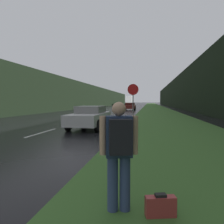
# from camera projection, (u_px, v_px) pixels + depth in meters

# --- Properties ---
(grass_verge) EXTENTS (6.00, 240.00, 0.02)m
(grass_verge) POSITION_uv_depth(u_px,v_px,m) (156.00, 109.00, 40.22)
(grass_verge) COLOR #386028
(grass_verge) RESTS_ON ground_plane
(lane_stripe_b) EXTENTS (0.12, 3.00, 0.01)m
(lane_stripe_b) POSITION_uv_depth(u_px,v_px,m) (42.00, 133.00, 10.45)
(lane_stripe_b) COLOR silver
(lane_stripe_b) RESTS_ON ground_plane
(lane_stripe_c) EXTENTS (0.12, 3.00, 0.01)m
(lane_stripe_c) POSITION_uv_depth(u_px,v_px,m) (84.00, 120.00, 17.32)
(lane_stripe_c) COLOR silver
(lane_stripe_c) RESTS_ON ground_plane
(lane_stripe_d) EXTENTS (0.12, 3.00, 0.01)m
(lane_stripe_d) POSITION_uv_depth(u_px,v_px,m) (103.00, 115.00, 24.19)
(lane_stripe_d) COLOR silver
(lane_stripe_d) RESTS_ON ground_plane
(treeline_far_side) EXTENTS (2.00, 140.00, 5.85)m
(treeline_far_side) POSITION_uv_depth(u_px,v_px,m) (90.00, 96.00, 52.95)
(treeline_far_side) COLOR black
(treeline_far_side) RESTS_ON ground_plane
(treeline_near_side) EXTENTS (2.00, 140.00, 7.53)m
(treeline_near_side) POSITION_uv_depth(u_px,v_px,m) (180.00, 93.00, 48.74)
(treeline_near_side) COLOR black
(treeline_near_side) RESTS_ON ground_plane
(stop_sign) EXTENTS (0.69, 0.07, 2.73)m
(stop_sign) POSITION_uv_depth(u_px,v_px,m) (133.00, 101.00, 12.53)
(stop_sign) COLOR slate
(stop_sign) RESTS_ON ground_plane
(hitchhiker_with_backpack) EXTENTS (0.55, 0.47, 1.63)m
(hitchhiker_with_backpack) POSITION_uv_depth(u_px,v_px,m) (119.00, 150.00, 2.89)
(hitchhiker_with_backpack) COLOR navy
(hitchhiker_with_backpack) RESTS_ON ground_plane
(suitcase) EXTENTS (0.45, 0.23, 0.34)m
(suitcase) POSITION_uv_depth(u_px,v_px,m) (160.00, 207.00, 2.81)
(suitcase) COLOR #9E3333
(suitcase) RESTS_ON ground_plane
(car_passing_near) EXTENTS (1.86, 4.35, 1.35)m
(car_passing_near) POSITION_uv_depth(u_px,v_px,m) (90.00, 117.00, 12.20)
(car_passing_near) COLOR #BCBCBC
(car_passing_near) RESTS_ON ground_plane
(car_passing_far) EXTENTS (2.05, 4.64, 1.37)m
(car_passing_far) POSITION_uv_depth(u_px,v_px,m) (130.00, 106.00, 37.66)
(car_passing_far) COLOR maroon
(car_passing_far) RESTS_ON ground_plane
(delivery_truck) EXTENTS (2.43, 8.13, 3.63)m
(delivery_truck) POSITION_uv_depth(u_px,v_px,m) (130.00, 101.00, 77.94)
(delivery_truck) COLOR gray
(delivery_truck) RESTS_ON ground_plane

